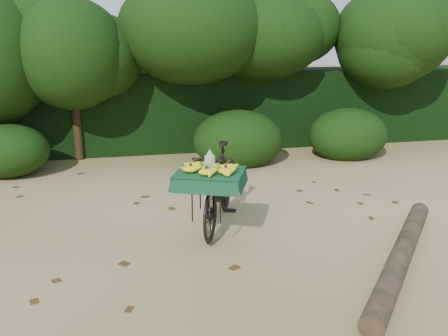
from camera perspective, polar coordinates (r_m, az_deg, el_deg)
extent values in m
plane|color=tan|center=(5.81, -2.34, -10.97)|extent=(80.00, 80.00, 0.00)
imported|color=black|center=(6.59, -0.64, -2.29)|extent=(1.24, 1.98, 1.15)
cube|color=black|center=(5.92, -1.73, -0.64)|extent=(0.58, 0.63, 0.03)
cube|color=#144C28|center=(5.91, -1.73, -0.47)|extent=(1.03, 0.96, 0.01)
ellipsoid|color=olive|center=(5.88, -0.97, 0.06)|extent=(0.11, 0.09, 0.12)
ellipsoid|color=olive|center=(5.96, -2.00, 0.26)|extent=(0.11, 0.09, 0.12)
ellipsoid|color=olive|center=(5.85, -2.24, -0.04)|extent=(0.11, 0.09, 0.12)
cylinder|color=#EAE5C6|center=(5.89, -1.72, 0.63)|extent=(0.13, 0.13, 0.17)
cylinder|color=brown|center=(6.03, 20.58, -9.72)|extent=(2.38, 2.67, 0.24)
cube|color=black|center=(11.58, -8.03, 6.97)|extent=(26.00, 1.80, 1.80)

